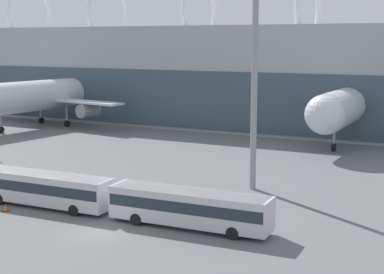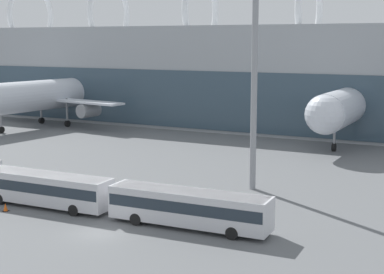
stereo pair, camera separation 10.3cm
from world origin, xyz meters
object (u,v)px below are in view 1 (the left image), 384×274
(airliner_at_gate_near, at_px, (49,95))
(airliner_at_gate_far, at_px, (355,103))
(shuttle_bus_2, at_px, (189,206))
(shuttle_bus_1, at_px, (44,187))
(floodlight_mast, at_px, (255,17))
(traffic_cone_1, at_px, (6,207))

(airliner_at_gate_near, height_order, airliner_at_gate_far, airliner_at_gate_near)
(shuttle_bus_2, bearing_deg, airliner_at_gate_near, 138.30)
(shuttle_bus_1, xyz_separation_m, shuttle_bus_2, (14.44, 0.54, 0.00))
(airliner_at_gate_near, height_order, floodlight_mast, floodlight_mast)
(shuttle_bus_2, xyz_separation_m, traffic_cone_1, (-16.50, -3.25, -1.44))
(airliner_at_gate_near, bearing_deg, floodlight_mast, 70.11)
(floodlight_mast, bearing_deg, airliner_at_gate_far, 85.95)
(airliner_at_gate_near, xyz_separation_m, shuttle_bus_1, (33.56, -39.86, -3.71))
(floodlight_mast, xyz_separation_m, traffic_cone_1, (-16.46, -17.28, -16.70))
(airliner_at_gate_far, relative_size, floodlight_mast, 1.32)
(shuttle_bus_1, relative_size, traffic_cone_1, 18.70)
(airliner_at_gate_far, height_order, shuttle_bus_2, airliner_at_gate_far)
(shuttle_bus_1, bearing_deg, floodlight_mast, 43.65)
(airliner_at_gate_far, height_order, floodlight_mast, floodlight_mast)
(airliner_at_gate_far, height_order, shuttle_bus_1, airliner_at_gate_far)
(airliner_at_gate_near, xyz_separation_m, airliner_at_gate_far, (50.48, 10.36, 0.00))
(airliner_at_gate_far, bearing_deg, floodlight_mast, -3.18)
(shuttle_bus_2, bearing_deg, traffic_cone_1, -171.22)
(airliner_at_gate_near, bearing_deg, airliner_at_gate_far, 109.52)
(floodlight_mast, bearing_deg, airliner_at_gate_near, 152.19)
(airliner_at_gate_near, distance_m, airliner_at_gate_far, 51.54)
(shuttle_bus_2, height_order, traffic_cone_1, shuttle_bus_2)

